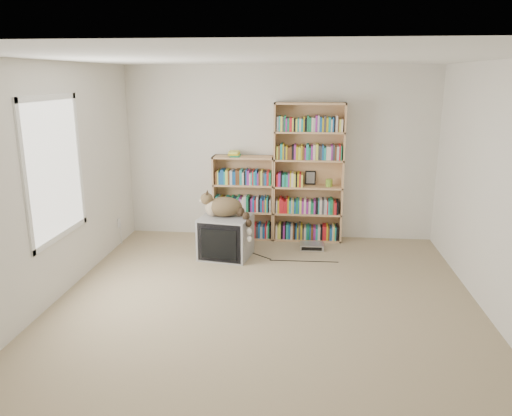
# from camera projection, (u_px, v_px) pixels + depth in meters

# --- Properties ---
(floor) EXTENTS (4.50, 5.00, 0.01)m
(floor) POSITION_uv_depth(u_px,v_px,m) (265.00, 308.00, 5.19)
(floor) COLOR tan
(floor) RESTS_ON ground
(wall_back) EXTENTS (4.50, 0.02, 2.50)m
(wall_back) POSITION_uv_depth(u_px,v_px,m) (279.00, 153.00, 7.27)
(wall_back) COLOR silver
(wall_back) RESTS_ON floor
(wall_front) EXTENTS (4.50, 0.02, 2.50)m
(wall_front) POSITION_uv_depth(u_px,v_px,m) (224.00, 304.00, 2.46)
(wall_front) COLOR silver
(wall_front) RESTS_ON floor
(wall_left) EXTENTS (0.02, 5.00, 2.50)m
(wall_left) POSITION_uv_depth(u_px,v_px,m) (46.00, 187.00, 5.08)
(wall_left) COLOR silver
(wall_left) RESTS_ON floor
(wall_right) EXTENTS (0.02, 5.00, 2.50)m
(wall_right) POSITION_uv_depth(u_px,v_px,m) (505.00, 197.00, 4.65)
(wall_right) COLOR silver
(wall_right) RESTS_ON floor
(ceiling) EXTENTS (4.50, 5.00, 0.02)m
(ceiling) POSITION_uv_depth(u_px,v_px,m) (266.00, 58.00, 4.55)
(ceiling) COLOR white
(ceiling) RESTS_ON wall_back
(window) EXTENTS (0.02, 1.22, 1.52)m
(window) POSITION_uv_depth(u_px,v_px,m) (55.00, 169.00, 5.24)
(window) COLOR white
(window) RESTS_ON wall_left
(crt_tv) EXTENTS (0.72, 0.67, 0.55)m
(crt_tv) POSITION_uv_depth(u_px,v_px,m) (226.00, 237.00, 6.63)
(crt_tv) COLOR #98989A
(crt_tv) RESTS_ON floor
(cat) EXTENTS (0.73, 0.51, 0.57)m
(cat) POSITION_uv_depth(u_px,v_px,m) (228.00, 210.00, 6.52)
(cat) COLOR #372816
(cat) RESTS_ON crt_tv
(bookcase_tall) EXTENTS (0.99, 0.30, 1.99)m
(bookcase_tall) POSITION_uv_depth(u_px,v_px,m) (308.00, 177.00, 7.18)
(bookcase_tall) COLOR tan
(bookcase_tall) RESTS_ON floor
(bookcase_short) EXTENTS (0.89, 0.30, 1.22)m
(bookcase_short) POSITION_uv_depth(u_px,v_px,m) (244.00, 201.00, 7.36)
(bookcase_short) COLOR tan
(bookcase_short) RESTS_ON floor
(book_stack) EXTENTS (0.18, 0.23, 0.08)m
(book_stack) POSITION_uv_depth(u_px,v_px,m) (235.00, 154.00, 7.15)
(book_stack) COLOR red
(book_stack) RESTS_ON bookcase_short
(green_mug) EXTENTS (0.10, 0.10, 0.11)m
(green_mug) POSITION_uv_depth(u_px,v_px,m) (329.00, 183.00, 7.15)
(green_mug) COLOR #76A32E
(green_mug) RESTS_ON bookcase_tall
(framed_print) EXTENTS (0.15, 0.05, 0.20)m
(framed_print) POSITION_uv_depth(u_px,v_px,m) (310.00, 178.00, 7.26)
(framed_print) COLOR black
(framed_print) RESTS_ON bookcase_tall
(dvd_player) EXTENTS (0.33, 0.24, 0.07)m
(dvd_player) POSITION_uv_depth(u_px,v_px,m) (312.00, 246.00, 6.98)
(dvd_player) COLOR #AFB0B4
(dvd_player) RESTS_ON floor
(wall_outlet) EXTENTS (0.01, 0.08, 0.13)m
(wall_outlet) POSITION_uv_depth(u_px,v_px,m) (119.00, 223.00, 7.10)
(wall_outlet) COLOR silver
(wall_outlet) RESTS_ON wall_left
(floor_cables) EXTENTS (1.20, 0.70, 0.01)m
(floor_cables) POSITION_uv_depth(u_px,v_px,m) (283.00, 253.00, 6.79)
(floor_cables) COLOR black
(floor_cables) RESTS_ON floor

